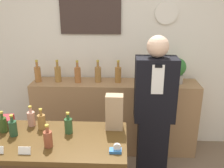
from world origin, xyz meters
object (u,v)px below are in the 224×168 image
object	(u,v)px
shopkeeper	(154,114)
tape_dispenser	(116,149)
paper_bag	(114,112)
potted_plant	(177,70)

from	to	relation	value
shopkeeper	tape_dispenser	xyz separation A→B (m)	(-0.38, -0.84, 0.12)
paper_bag	tape_dispenser	bearing A→B (deg)	-86.10
shopkeeper	potted_plant	bearing A→B (deg)	61.00
potted_plant	tape_dispenser	distance (m)	1.63
shopkeeper	potted_plant	distance (m)	0.77
potted_plant	tape_dispenser	size ratio (longest dim) A/B	3.56
shopkeeper	potted_plant	world-z (taller)	shopkeeper
shopkeeper	tape_dispenser	world-z (taller)	shopkeeper
paper_bag	shopkeeper	bearing A→B (deg)	50.49
tape_dispenser	potted_plant	bearing A→B (deg)	63.73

